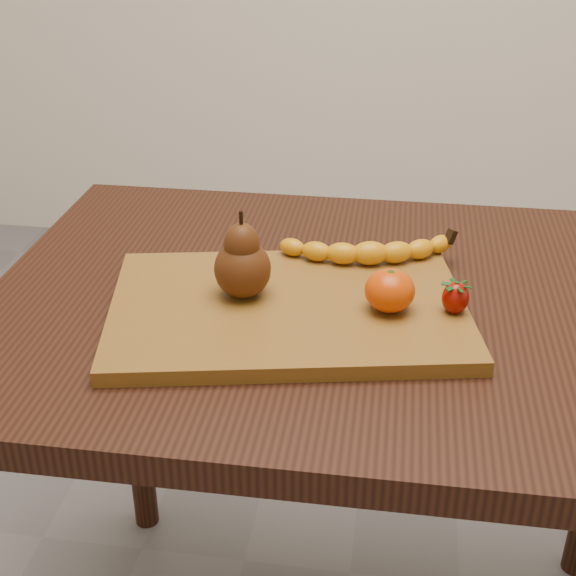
% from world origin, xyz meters
% --- Properties ---
extents(table, '(1.00, 0.70, 0.76)m').
position_xyz_m(table, '(0.00, 0.00, 0.66)').
color(table, black).
rests_on(table, ground).
extents(cutting_board, '(0.50, 0.38, 0.02)m').
position_xyz_m(cutting_board, '(-0.09, -0.06, 0.77)').
color(cutting_board, brown).
rests_on(cutting_board, table).
extents(banana, '(0.22, 0.10, 0.03)m').
position_xyz_m(banana, '(0.01, 0.06, 0.80)').
color(banana, '#F09D0B').
rests_on(banana, cutting_board).
extents(pear, '(0.09, 0.09, 0.11)m').
position_xyz_m(pear, '(-0.15, -0.05, 0.84)').
color(pear, '#4B240C').
rests_on(pear, cutting_board).
extents(mandarin, '(0.08, 0.08, 0.05)m').
position_xyz_m(mandarin, '(0.04, -0.06, 0.81)').
color(mandarin, '#D23F02').
rests_on(mandarin, cutting_board).
extents(strawberry, '(0.04, 0.04, 0.04)m').
position_xyz_m(strawberry, '(0.12, -0.05, 0.80)').
color(strawberry, '#910C03').
rests_on(strawberry, cutting_board).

